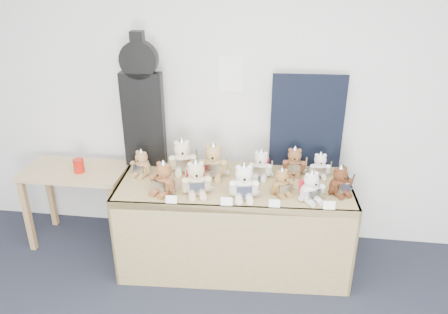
# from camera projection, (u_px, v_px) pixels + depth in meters

# --- Properties ---
(room_shell) EXTENTS (6.00, 6.00, 6.00)m
(room_shell) POSITION_uv_depth(u_px,v_px,m) (230.00, 74.00, 3.64)
(room_shell) COLOR white
(room_shell) RESTS_ON floor
(display_table) EXTENTS (1.90, 0.88, 0.77)m
(display_table) POSITION_uv_depth(u_px,v_px,m) (234.00, 205.00, 3.49)
(display_table) COLOR olive
(display_table) RESTS_ON floor
(side_table) EXTENTS (0.88, 0.49, 0.73)m
(side_table) POSITION_uv_depth(u_px,v_px,m) (77.00, 182.00, 3.85)
(side_table) COLOR #9F8456
(side_table) RESTS_ON floor
(guitar_case) EXTENTS (0.35, 0.12, 1.13)m
(guitar_case) POSITION_uv_depth(u_px,v_px,m) (142.00, 103.00, 3.58)
(guitar_case) COLOR black
(guitar_case) RESTS_ON display_table
(navy_board) EXTENTS (0.60, 0.05, 0.80)m
(navy_board) POSITION_uv_depth(u_px,v_px,m) (307.00, 122.00, 3.61)
(navy_board) COLOR black
(navy_board) RESTS_ON display_table
(red_cup) EXTENTS (0.09, 0.09, 0.12)m
(red_cup) POSITION_uv_depth(u_px,v_px,m) (79.00, 166.00, 3.72)
(red_cup) COLOR #B4160C
(red_cup) RESTS_ON side_table
(teddy_front_far_left) EXTENTS (0.23, 0.23, 0.29)m
(teddy_front_far_left) POSITION_uv_depth(u_px,v_px,m) (164.00, 179.00, 3.29)
(teddy_front_far_left) COLOR brown
(teddy_front_far_left) RESTS_ON display_table
(teddy_front_left) EXTENTS (0.26, 0.23, 0.30)m
(teddy_front_left) POSITION_uv_depth(u_px,v_px,m) (196.00, 179.00, 3.27)
(teddy_front_left) COLOR beige
(teddy_front_left) RESTS_ON display_table
(teddy_front_centre) EXTENTS (0.25, 0.22, 0.30)m
(teddy_front_centre) POSITION_uv_depth(u_px,v_px,m) (244.00, 183.00, 3.22)
(teddy_front_centre) COLOR white
(teddy_front_centre) RESTS_ON display_table
(teddy_front_right) EXTENTS (0.20, 0.19, 0.24)m
(teddy_front_right) POSITION_uv_depth(u_px,v_px,m) (282.00, 183.00, 3.28)
(teddy_front_right) COLOR olive
(teddy_front_right) RESTS_ON display_table
(teddy_front_far_right) EXTENTS (0.22, 0.21, 0.26)m
(teddy_front_far_right) POSITION_uv_depth(u_px,v_px,m) (311.00, 188.00, 3.18)
(teddy_front_far_right) COLOR silver
(teddy_front_far_right) RESTS_ON display_table
(teddy_front_end) EXTENTS (0.21, 0.21, 0.26)m
(teddy_front_end) POSITION_uv_depth(u_px,v_px,m) (340.00, 182.00, 3.28)
(teddy_front_end) COLOR #4F2C1B
(teddy_front_end) RESTS_ON display_table
(teddy_back_left) EXTENTS (0.26, 0.24, 0.32)m
(teddy_back_left) POSITION_uv_depth(u_px,v_px,m) (182.00, 157.00, 3.62)
(teddy_back_left) COLOR beige
(teddy_back_left) RESTS_ON display_table
(teddy_back_centre_left) EXTENTS (0.26, 0.22, 0.32)m
(teddy_back_centre_left) POSITION_uv_depth(u_px,v_px,m) (213.00, 162.00, 3.54)
(teddy_back_centre_left) COLOR tan
(teddy_back_centre_left) RESTS_ON display_table
(teddy_back_centre_right) EXTENTS (0.21, 0.18, 0.26)m
(teddy_back_centre_right) POSITION_uv_depth(u_px,v_px,m) (261.00, 165.00, 3.54)
(teddy_back_centre_right) COLOR silver
(teddy_back_centre_right) RESTS_ON display_table
(teddy_back_right) EXTENTS (0.21, 0.17, 0.26)m
(teddy_back_right) POSITION_uv_depth(u_px,v_px,m) (294.00, 162.00, 3.58)
(teddy_back_right) COLOR brown
(teddy_back_right) RESTS_ON display_table
(teddy_back_end) EXTENTS (0.19, 0.15, 0.23)m
(teddy_back_end) POSITION_uv_depth(u_px,v_px,m) (320.00, 166.00, 3.55)
(teddy_back_end) COLOR white
(teddy_back_end) RESTS_ON display_table
(teddy_back_far_left) EXTENTS (0.20, 0.18, 0.24)m
(teddy_back_far_left) POSITION_uv_depth(u_px,v_px,m) (142.00, 164.00, 3.57)
(teddy_back_far_left) COLOR #9E7649
(teddy_back_far_left) RESTS_ON display_table
(entry_card_a) EXTENTS (0.08, 0.02, 0.06)m
(entry_card_a) POSITION_uv_depth(u_px,v_px,m) (171.00, 199.00, 3.18)
(entry_card_a) COLOR white
(entry_card_a) RESTS_ON display_table
(entry_card_b) EXTENTS (0.09, 0.02, 0.06)m
(entry_card_b) POSITION_uv_depth(u_px,v_px,m) (227.00, 201.00, 3.15)
(entry_card_b) COLOR white
(entry_card_b) RESTS_ON display_table
(entry_card_c) EXTENTS (0.08, 0.02, 0.06)m
(entry_card_c) POSITION_uv_depth(u_px,v_px,m) (274.00, 203.00, 3.13)
(entry_card_c) COLOR white
(entry_card_c) RESTS_ON display_table
(entry_card_d) EXTENTS (0.09, 0.02, 0.06)m
(entry_card_d) POSITION_uv_depth(u_px,v_px,m) (329.00, 205.00, 3.10)
(entry_card_d) COLOR white
(entry_card_d) RESTS_ON display_table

